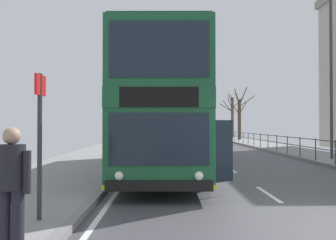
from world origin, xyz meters
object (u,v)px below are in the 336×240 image
(double_decker_bus_main, at_px, (163,112))
(pedestrian_companion, at_px, (11,183))
(bare_tree_far_01, at_px, (232,115))
(street_lamp_far_side, at_px, (331,56))
(bare_tree_far_00, at_px, (240,117))
(bus_stop_sign_near, at_px, (40,129))

(double_decker_bus_main, distance_m, pedestrian_companion, 8.61)
(bare_tree_far_01, bearing_deg, double_decker_bus_main, -105.83)
(street_lamp_far_side, bearing_deg, bare_tree_far_00, 88.63)
(double_decker_bus_main, bearing_deg, pedestrian_companion, -102.82)
(pedestrian_companion, distance_m, bus_stop_sign_near, 1.73)
(bus_stop_sign_near, bearing_deg, double_decker_bus_main, 72.44)
(street_lamp_far_side, bearing_deg, pedestrian_companion, -130.28)
(bare_tree_far_01, bearing_deg, bus_stop_sign_near, -106.13)
(bare_tree_far_00, relative_size, bare_tree_far_01, 1.01)
(double_decker_bus_main, xyz_separation_m, bare_tree_far_01, (9.16, 32.32, 0.81))
(bus_stop_sign_near, bearing_deg, bare_tree_far_01, 73.87)
(double_decker_bus_main, relative_size, bare_tree_far_00, 1.77)
(street_lamp_far_side, height_order, bare_tree_far_00, street_lamp_far_side)
(double_decker_bus_main, height_order, bus_stop_sign_near, double_decker_bus_main)
(street_lamp_far_side, bearing_deg, double_decker_bus_main, -156.31)
(bus_stop_sign_near, distance_m, street_lamp_far_side, 15.00)
(bare_tree_far_00, bearing_deg, street_lamp_far_side, -91.37)
(pedestrian_companion, distance_m, street_lamp_far_side, 16.14)
(bus_stop_sign_near, relative_size, street_lamp_far_side, 0.29)
(street_lamp_far_side, distance_m, bare_tree_far_01, 28.82)
(pedestrian_companion, bearing_deg, bare_tree_far_00, 72.75)
(pedestrian_companion, bearing_deg, double_decker_bus_main, 77.18)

